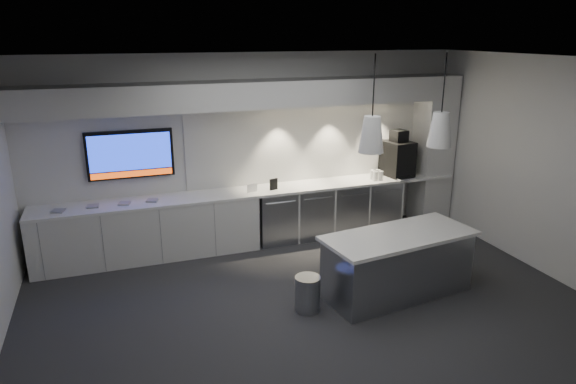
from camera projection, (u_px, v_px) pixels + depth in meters
name	position (u px, v px, depth m)	size (l,w,h in m)	color
floor	(310.00, 306.00, 6.45)	(7.00, 7.00, 0.00)	#2D2D30
ceiling	(313.00, 60.00, 5.55)	(7.00, 7.00, 0.00)	black
wall_back	(253.00, 148.00, 8.25)	(7.00, 7.00, 0.00)	white
wall_front	(439.00, 288.00, 3.75)	(7.00, 7.00, 0.00)	white
wall_right	(545.00, 167.00, 7.11)	(7.00, 7.00, 0.00)	white
back_counter	(260.00, 191.00, 8.14)	(6.80, 0.65, 0.04)	white
left_base_cabinets	(149.00, 231.00, 7.72)	(3.30, 0.63, 0.86)	silver
fridge_unit_a	(275.00, 216.00, 8.36)	(0.60, 0.61, 0.85)	#969A9F
fridge_unit_b	(311.00, 212.00, 8.56)	(0.60, 0.61, 0.85)	#969A9F
fridge_unit_c	(345.00, 207.00, 8.76)	(0.60, 0.61, 0.85)	#969A9F
fridge_unit_d	(377.00, 204.00, 8.96)	(0.60, 0.61, 0.85)	#969A9F
backsplash	(322.00, 141.00, 8.60)	(4.60, 0.03, 1.30)	silver
soffit	(257.00, 94.00, 7.71)	(6.90, 0.60, 0.40)	silver
column	(433.00, 150.00, 9.06)	(0.55, 0.55, 2.60)	silver
wall_tv	(130.00, 154.00, 7.58)	(1.25, 0.07, 0.72)	black
island	(397.00, 264.00, 6.63)	(2.08, 1.10, 0.84)	#969A9F
bin	(308.00, 293.00, 6.30)	(0.32, 0.32, 0.44)	#969A9F
coffee_machine	(398.00, 157.00, 8.86)	(0.50, 0.66, 0.79)	black
sign_black	(274.00, 184.00, 8.11)	(0.14, 0.02, 0.18)	black
sign_white	(252.00, 188.00, 7.99)	(0.18, 0.02, 0.14)	white
cup_cluster	(377.00, 175.00, 8.67)	(0.18, 0.18, 0.16)	white
tray_a	(58.00, 211.00, 7.13)	(0.16, 0.16, 0.03)	#9D9D9D
tray_b	(93.00, 206.00, 7.32)	(0.16, 0.16, 0.03)	#9D9D9D
tray_c	(124.00, 203.00, 7.45)	(0.16, 0.16, 0.03)	#9D9D9D
tray_d	(152.00, 200.00, 7.58)	(0.16, 0.16, 0.03)	#9D9D9D
pendant_left	(372.00, 134.00, 5.97)	(0.30, 0.30, 1.13)	silver
pendant_right	(440.00, 129.00, 6.27)	(0.30, 0.30, 1.13)	silver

